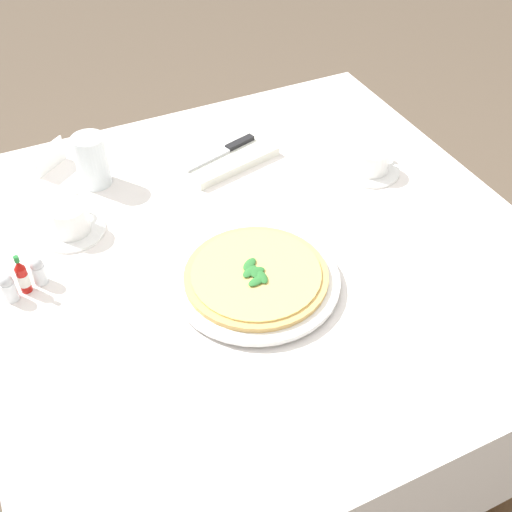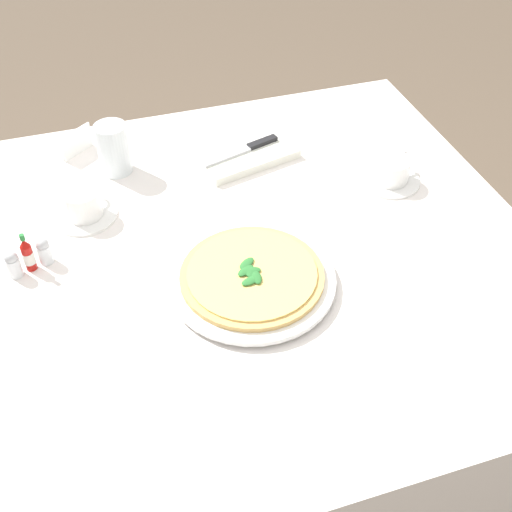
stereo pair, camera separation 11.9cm
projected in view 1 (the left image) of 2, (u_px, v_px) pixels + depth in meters
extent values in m
plane|color=brown|center=(256.00, 441.00, 1.74)|extent=(8.00, 8.00, 0.00)
cube|color=white|center=(256.00, 248.00, 1.25)|extent=(1.07, 1.07, 0.02)
cube|color=white|center=(171.00, 169.00, 1.70)|extent=(1.07, 0.01, 0.28)
cube|color=white|center=(457.00, 230.00, 1.52)|extent=(0.01, 1.07, 0.28)
cylinder|color=brown|center=(325.00, 206.00, 1.93)|extent=(0.06, 0.06, 0.70)
cylinder|color=brown|center=(29.00, 297.00, 1.65)|extent=(0.06, 0.06, 0.70)
cylinder|color=white|center=(256.00, 283.00, 1.16)|extent=(0.18, 0.18, 0.01)
cylinder|color=white|center=(256.00, 280.00, 1.15)|extent=(0.30, 0.30, 0.01)
cylinder|color=#DBAD60|center=(256.00, 276.00, 1.15)|extent=(0.26, 0.26, 0.01)
cylinder|color=#EAC66B|center=(256.00, 273.00, 1.14)|extent=(0.24, 0.24, 0.00)
ellipsoid|color=#2D7533|center=(250.00, 271.00, 1.14)|extent=(0.04, 0.03, 0.01)
ellipsoid|color=#2D7533|center=(253.00, 271.00, 1.14)|extent=(0.02, 0.04, 0.01)
ellipsoid|color=#2D7533|center=(262.00, 277.00, 1.13)|extent=(0.02, 0.04, 0.01)
ellipsoid|color=#2D7533|center=(255.00, 271.00, 1.14)|extent=(0.04, 0.03, 0.01)
ellipsoid|color=#2D7533|center=(257.00, 281.00, 1.12)|extent=(0.04, 0.03, 0.01)
ellipsoid|color=#2D7533|center=(249.00, 264.00, 1.15)|extent=(0.04, 0.04, 0.01)
cylinder|color=white|center=(73.00, 231.00, 1.27)|extent=(0.13, 0.13, 0.01)
cylinder|color=white|center=(69.00, 219.00, 1.25)|extent=(0.08, 0.08, 0.06)
torus|color=white|center=(76.00, 202.00, 1.28)|extent=(0.02, 0.03, 0.03)
cylinder|color=black|center=(67.00, 209.00, 1.23)|extent=(0.07, 0.07, 0.00)
cylinder|color=white|center=(370.00, 171.00, 1.42)|extent=(0.13, 0.13, 0.01)
cylinder|color=white|center=(372.00, 160.00, 1.40)|extent=(0.08, 0.08, 0.05)
torus|color=white|center=(380.00, 148.00, 1.43)|extent=(0.03, 0.03, 0.03)
cylinder|color=black|center=(373.00, 152.00, 1.38)|extent=(0.07, 0.07, 0.00)
cylinder|color=white|center=(92.00, 161.00, 1.35)|extent=(0.07, 0.07, 0.11)
cylinder|color=silver|center=(93.00, 166.00, 1.36)|extent=(0.06, 0.06, 0.09)
cube|color=silver|center=(224.00, 156.00, 1.45)|extent=(0.24, 0.18, 0.02)
cube|color=silver|center=(207.00, 159.00, 1.41)|extent=(0.12, 0.05, 0.01)
cube|color=black|center=(240.00, 143.00, 1.46)|extent=(0.08, 0.04, 0.01)
cylinder|color=#B7140F|center=(24.00, 279.00, 1.13)|extent=(0.02, 0.02, 0.05)
cylinder|color=white|center=(24.00, 279.00, 1.13)|extent=(0.02, 0.02, 0.02)
cone|color=#B7140F|center=(18.00, 265.00, 1.11)|extent=(0.02, 0.02, 0.02)
cylinder|color=#1E722D|center=(16.00, 259.00, 1.10)|extent=(0.01, 0.01, 0.01)
cylinder|color=white|center=(10.00, 291.00, 1.12)|extent=(0.03, 0.03, 0.04)
cylinder|color=white|center=(10.00, 293.00, 1.13)|extent=(0.02, 0.02, 0.03)
sphere|color=silver|center=(6.00, 281.00, 1.11)|extent=(0.02, 0.02, 0.02)
cylinder|color=white|center=(39.00, 274.00, 1.15)|extent=(0.03, 0.03, 0.04)
cylinder|color=#38332D|center=(40.00, 276.00, 1.16)|extent=(0.02, 0.02, 0.03)
sphere|color=silver|center=(36.00, 265.00, 1.14)|extent=(0.02, 0.02, 0.02)
cube|color=white|center=(50.00, 157.00, 1.41)|extent=(0.07, 0.06, 0.06)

